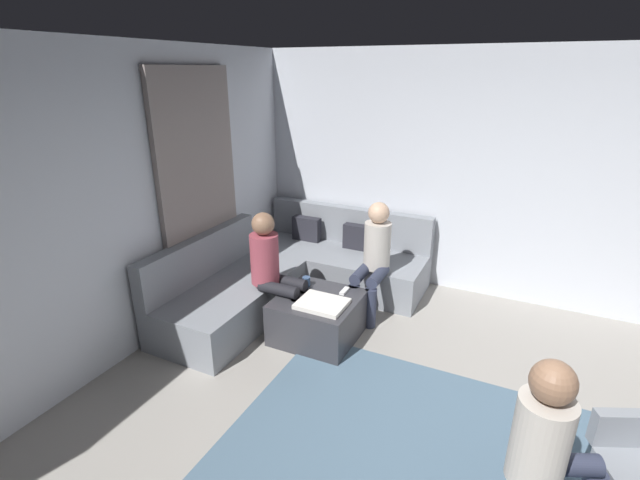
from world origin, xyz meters
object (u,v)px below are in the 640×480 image
(game_remote, at_px, (344,291))
(person_on_couch_back, at_px, (374,255))
(person_on_couch_side, at_px, (273,267))
(person_on_armchair, at_px, (557,451))
(ottoman, at_px, (318,317))
(sectional_couch, at_px, (294,274))
(coffee_mug, at_px, (306,281))

(game_remote, bearing_deg, person_on_couch_back, 75.06)
(person_on_couch_side, relative_size, person_on_armchair, 1.02)
(ottoman, xyz_separation_m, person_on_couch_side, (-0.47, -0.03, 0.45))
(person_on_armchair, bearing_deg, sectional_couch, -150.92)
(sectional_couch, relative_size, person_on_armchair, 2.16)
(person_on_couch_back, bearing_deg, coffee_mug, 44.20)
(coffee_mug, bearing_deg, person_on_couch_side, -140.55)
(ottoman, xyz_separation_m, coffee_mug, (-0.22, 0.18, 0.26))
(sectional_couch, bearing_deg, person_on_armchair, -36.72)
(ottoman, distance_m, person_on_couch_side, 0.65)
(sectional_couch, distance_m, game_remote, 0.91)
(ottoman, xyz_separation_m, person_on_armchair, (2.01, -1.32, 0.43))
(sectional_couch, relative_size, ottoman, 3.36)
(person_on_couch_side, bearing_deg, person_on_couch_back, 132.74)
(person_on_couch_side, height_order, person_on_armchair, person_on_couch_side)
(person_on_couch_side, xyz_separation_m, person_on_armchair, (2.48, -1.30, -0.01))
(coffee_mug, bearing_deg, ottoman, -39.29)
(ottoman, height_order, game_remote, game_remote)
(ottoman, height_order, coffee_mug, coffee_mug)
(sectional_couch, bearing_deg, ottoman, -45.79)
(ottoman, relative_size, person_on_couch_back, 0.63)
(person_on_couch_back, distance_m, person_on_armchair, 2.64)
(ottoman, bearing_deg, person_on_armchair, -33.38)
(coffee_mug, xyz_separation_m, game_remote, (0.40, 0.04, -0.04))
(ottoman, distance_m, coffee_mug, 0.38)
(game_remote, distance_m, person_on_couch_back, 0.54)
(person_on_armchair, bearing_deg, ottoman, -147.58)
(person_on_couch_back, height_order, person_on_couch_side, same)
(sectional_couch, relative_size, person_on_couch_side, 2.12)
(game_remote, bearing_deg, person_on_couch_side, -159.26)
(game_remote, bearing_deg, ottoman, -129.29)
(coffee_mug, distance_m, person_on_couch_side, 0.38)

